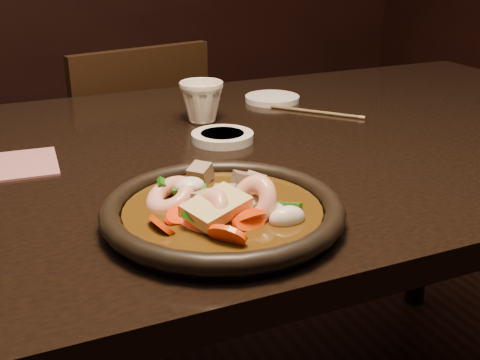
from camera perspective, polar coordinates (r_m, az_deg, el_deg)
name	(u,v)px	position (r m, az deg, el deg)	size (l,w,h in m)	color
table	(268,179)	(1.09, 2.71, 0.09)	(1.60, 0.90, 0.75)	black
chair	(129,180)	(1.71, -10.48, 0.04)	(0.47, 0.47, 0.83)	black
plate	(223,212)	(0.75, -1.65, -3.02)	(0.30, 0.30, 0.03)	black
stirfry	(223,208)	(0.74, -1.64, -2.67)	(0.20, 0.22, 0.07)	#3C270B
soy_dish	(222,137)	(1.05, -1.68, 4.09)	(0.11, 0.11, 0.02)	white
saucer_right	(272,99)	(1.32, 3.07, 7.71)	(0.12, 0.12, 0.01)	white
tea_cup	(202,100)	(1.16, -3.66, 7.55)	(0.08, 0.08, 0.08)	white
chopsticks	(310,111)	(1.24, 6.65, 6.51)	(0.15, 0.18, 0.01)	tan
napkin	(13,165)	(1.00, -20.70, 1.32)	(0.13, 0.13, 0.00)	#9D6068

